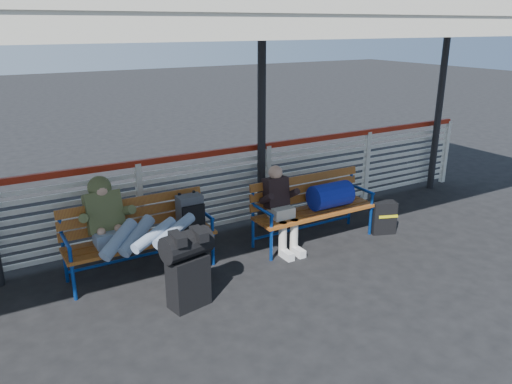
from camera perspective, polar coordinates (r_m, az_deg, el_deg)
ground at (r=5.50m, az=-6.34°, el=-13.53°), size 60.00×60.00×0.00m
fence at (r=6.84m, az=-13.10°, el=-1.16°), size 12.08×0.08×1.24m
canopy at (r=5.48m, az=-11.50°, el=19.55°), size 12.60×3.60×3.16m
luggage_stack at (r=5.41m, az=-7.82°, el=-8.38°), size 0.58×0.39×0.88m
bench_left at (r=6.25m, az=-11.72°, el=-3.69°), size 1.80×0.56×0.92m
bench_right at (r=7.04m, az=7.48°, el=-0.78°), size 1.80×0.56×0.92m
traveler_man at (r=5.80m, az=-13.72°, el=-4.17°), size 0.94×1.63×0.77m
companion_person at (r=6.66m, az=2.84°, el=-1.81°), size 0.32×0.66×1.15m
suitcase_side at (r=7.53m, az=14.33°, el=-2.83°), size 0.39×0.31×0.48m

